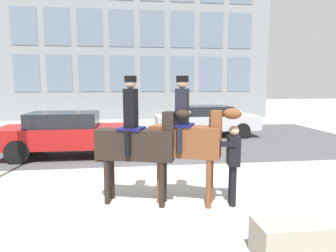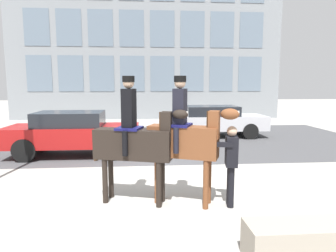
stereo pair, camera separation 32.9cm
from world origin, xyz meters
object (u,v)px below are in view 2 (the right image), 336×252
(mounted_horse_lead, at_px, (135,140))
(mounted_horse_companion, at_px, (185,138))
(street_car_near_lane, at_px, (73,132))
(street_car_far_lane, at_px, (213,120))
(pedestrian_bystander, at_px, (230,160))

(mounted_horse_lead, height_order, mounted_horse_companion, mounted_horse_companion)
(mounted_horse_companion, distance_m, street_car_near_lane, 5.50)
(mounted_horse_companion, bearing_deg, street_car_near_lane, 148.12)
(mounted_horse_companion, distance_m, street_car_far_lane, 8.16)
(street_car_near_lane, distance_m, street_car_far_lane, 6.54)
(mounted_horse_lead, bearing_deg, mounted_horse_companion, 8.62)
(mounted_horse_lead, distance_m, street_car_far_lane, 8.38)
(mounted_horse_lead, bearing_deg, street_car_far_lane, 82.30)
(street_car_far_lane, bearing_deg, mounted_horse_companion, -107.05)
(street_car_near_lane, bearing_deg, mounted_horse_lead, -62.64)
(street_car_near_lane, bearing_deg, mounted_horse_companion, -53.98)
(mounted_horse_companion, bearing_deg, mounted_horse_lead, -165.45)
(pedestrian_bystander, xyz_separation_m, street_car_far_lane, (1.52, 8.00, -0.17))
(street_car_far_lane, bearing_deg, street_car_near_lane, -149.07)
(pedestrian_bystander, height_order, street_car_near_lane, pedestrian_bystander)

